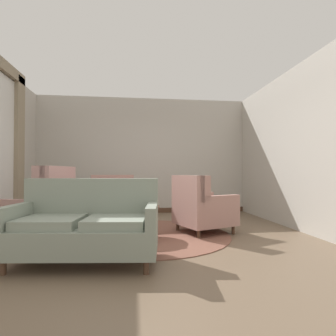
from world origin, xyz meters
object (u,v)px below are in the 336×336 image
armchair_beside_settee (111,202)px  armchair_far_left (201,208)px  porcelain_vase (136,197)px  armchair_near_window (43,209)px  settee (86,227)px  coffee_table (134,213)px  side_table (197,205)px

armchair_beside_settee → armchair_far_left: bearing=135.1°
armchair_beside_settee → porcelain_vase: bearing=100.2°
armchair_far_left → armchair_near_window: 2.50m
settee → armchair_near_window: 1.41m
armchair_near_window → coffee_table: bearing=101.0°
porcelain_vase → armchair_far_left: armchair_far_left is taller
side_table → armchair_far_left: bearing=-94.4°
armchair_beside_settee → settee: bearing=76.5°
porcelain_vase → armchair_beside_settee: 1.36m
armchair_far_left → armchair_near_window: size_ratio=0.97×
coffee_table → armchair_near_window: (-1.36, 0.07, 0.06)m
armchair_near_window → settee: bearing=49.9°
coffee_table → armchair_near_window: bearing=177.1°
armchair_near_window → side_table: 2.60m
side_table → coffee_table: bearing=-150.2°
armchair_near_window → side_table: bearing=117.2°
armchair_beside_settee → side_table: bearing=147.2°
armchair_far_left → side_table: (0.03, 0.42, -0.01)m
settee → side_table: (1.70, 1.74, 0.01)m
porcelain_vase → armchair_beside_settee: bearing=111.9°
armchair_beside_settee → armchair_far_left: (1.59, -1.04, -0.00)m
coffee_table → settee: size_ratio=0.47×
settee → armchair_far_left: bearing=44.6°
armchair_beside_settee → side_table: (1.63, -0.63, -0.01)m
coffee_table → porcelain_vase: 0.25m
settee → armchair_far_left: (1.67, 1.32, 0.02)m
porcelain_vase → armchair_far_left: 1.13m
armchair_beside_settee → coffee_table: bearing=97.9°
coffee_table → armchair_far_left: bearing=12.5°
coffee_table → armchair_beside_settee: armchair_beside_settee is taller
settee → armchair_far_left: size_ratio=1.57×
armchair_far_left → porcelain_vase: bearing=79.4°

